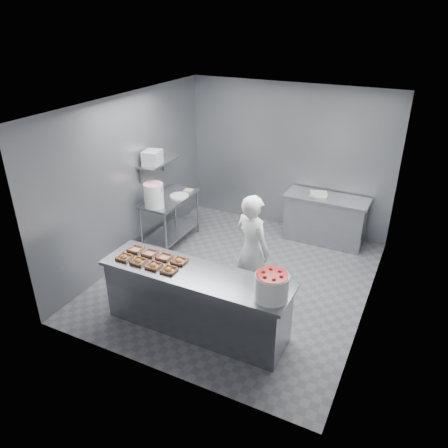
{
  "coord_description": "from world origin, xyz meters",
  "views": [
    {
      "loc": [
        2.46,
        -5.46,
        3.98
      ],
      "look_at": [
        -0.15,
        -0.2,
        1.06
      ],
      "focal_mm": 35.0,
      "sensor_mm": 36.0,
      "label": 1
    }
  ],
  "objects": [
    {
      "name": "wall_right",
      "position": [
        2.0,
        0.0,
        1.4
      ],
      "size": [
        0.04,
        4.5,
        2.8
      ],
      "primitive_type": "cube",
      "color": "slate",
      "rests_on": "ground"
    },
    {
      "name": "tray_0",
      "position": [
        -1.04,
        -1.48,
        0.92
      ],
      "size": [
        0.19,
        0.18,
        0.06
      ],
      "color": "tan",
      "rests_on": "service_counter"
    },
    {
      "name": "prep_table",
      "position": [
        -1.65,
        0.6,
        0.59
      ],
      "size": [
        0.6,
        1.2,
        0.9
      ],
      "color": "slate",
      "rests_on": "ground"
    },
    {
      "name": "tray_2",
      "position": [
        -0.56,
        -1.48,
        0.92
      ],
      "size": [
        0.19,
        0.18,
        0.06
      ],
      "color": "tan",
      "rests_on": "service_counter"
    },
    {
      "name": "wall_back",
      "position": [
        0.0,
        2.25,
        1.4
      ],
      "size": [
        4.0,
        0.04,
        2.8
      ],
      "primitive_type": "cube",
      "color": "slate",
      "rests_on": "ground"
    },
    {
      "name": "appliance",
      "position": [
        -1.82,
        0.41,
        1.68
      ],
      "size": [
        0.33,
        0.36,
        0.24
      ],
      "primitive_type": "cube",
      "rotation": [
        0.0,
        0.0,
        0.18
      ],
      "color": "gray",
      "rests_on": "wall_shelf"
    },
    {
      "name": "back_counter",
      "position": [
        0.9,
        1.9,
        0.45
      ],
      "size": [
        1.5,
        0.6,
        0.9
      ],
      "color": "slate",
      "rests_on": "ground"
    },
    {
      "name": "tray_7",
      "position": [
        -0.32,
        -1.22,
        0.92
      ],
      "size": [
        0.19,
        0.18,
        0.06
      ],
      "color": "tan",
      "rests_on": "service_counter"
    },
    {
      "name": "worker",
      "position": [
        0.39,
        -0.37,
        0.84
      ],
      "size": [
        0.72,
        0.6,
        1.69
      ],
      "primitive_type": "imported",
      "rotation": [
        0.0,
        0.0,
        2.76
      ],
      "color": "white",
      "rests_on": "ground"
    },
    {
      "name": "wall_shelf",
      "position": [
        -1.82,
        0.6,
        1.55
      ],
      "size": [
        0.35,
        0.9,
        0.03
      ],
      "primitive_type": "cube",
      "color": "slate",
      "rests_on": "wall_left"
    },
    {
      "name": "floor",
      "position": [
        0.0,
        0.0,
        0.0
      ],
      "size": [
        4.5,
        4.5,
        0.0
      ],
      "primitive_type": "plane",
      "color": "#4C4C51",
      "rests_on": "ground"
    },
    {
      "name": "ceiling",
      "position": [
        0.0,
        0.0,
        2.8
      ],
      "size": [
        4.5,
        4.5,
        0.0
      ],
      "primitive_type": "plane",
      "rotation": [
        3.14,
        0.0,
        0.0
      ],
      "color": "white",
      "rests_on": "wall_back"
    },
    {
      "name": "strawberry_tub",
      "position": [
        1.08,
        -1.43,
        1.08
      ],
      "size": [
        0.4,
        0.4,
        0.33
      ],
      "color": "silver",
      "rests_on": "service_counter"
    },
    {
      "name": "tray_4",
      "position": [
        -1.03,
        -1.22,
        0.92
      ],
      "size": [
        0.19,
        0.18,
        0.04
      ],
      "color": "tan",
      "rests_on": "service_counter"
    },
    {
      "name": "tray_3",
      "position": [
        -0.32,
        -1.48,
        0.92
      ],
      "size": [
        0.19,
        0.18,
        0.06
      ],
      "color": "tan",
      "rests_on": "service_counter"
    },
    {
      "name": "service_counter",
      "position": [
        0.0,
        -1.35,
        0.45
      ],
      "size": [
        2.6,
        0.7,
        0.9
      ],
      "color": "slate",
      "rests_on": "ground"
    },
    {
      "name": "bucket_lid",
      "position": [
        -1.51,
        0.72,
        0.91
      ],
      "size": [
        0.41,
        0.41,
        0.03
      ],
      "primitive_type": "cylinder",
      "rotation": [
        0.0,
        0.0,
        0.2
      ],
      "color": "silver",
      "rests_on": "prep_table"
    },
    {
      "name": "glaze_bucket",
      "position": [
        -1.66,
        0.16,
        1.12
      ],
      "size": [
        0.35,
        0.33,
        0.51
      ],
      "color": "silver",
      "rests_on": "prep_table"
    },
    {
      "name": "tray_1",
      "position": [
        -0.8,
        -1.48,
        0.92
      ],
      "size": [
        0.19,
        0.18,
        0.06
      ],
      "color": "tan",
      "rests_on": "service_counter"
    },
    {
      "name": "wall_left",
      "position": [
        -2.0,
        0.0,
        1.4
      ],
      "size": [
        0.04,
        4.5,
        2.8
      ],
      "primitive_type": "cube",
      "color": "slate",
      "rests_on": "ground"
    },
    {
      "name": "rag",
      "position": [
        -1.51,
        1.04,
        0.91
      ],
      "size": [
        0.17,
        0.15,
        0.02
      ],
      "primitive_type": "cube",
      "rotation": [
        0.0,
        0.0,
        0.11
      ],
      "color": "#CCB28C",
      "rests_on": "prep_table"
    },
    {
      "name": "paper_stack",
      "position": [
        0.74,
        1.9,
        0.93
      ],
      "size": [
        0.34,
        0.28,
        0.06
      ],
      "primitive_type": "cube",
      "rotation": [
        0.0,
        0.0,
        0.21
      ],
      "color": "silver",
      "rests_on": "back_counter"
    },
    {
      "name": "tray_6",
      "position": [
        -0.55,
        -1.22,
        0.92
      ],
      "size": [
        0.19,
        0.18,
        0.04
      ],
      "color": "tan",
      "rests_on": "service_counter"
    },
    {
      "name": "tray_5",
      "position": [
        -0.79,
        -1.22,
        0.92
      ],
      "size": [
        0.19,
        0.18,
        0.04
      ],
      "color": "tan",
      "rests_on": "service_counter"
    }
  ]
}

